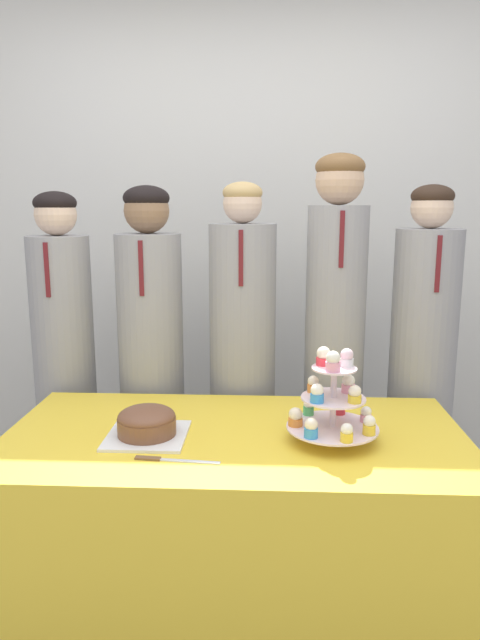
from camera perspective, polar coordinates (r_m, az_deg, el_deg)
name	(u,v)px	position (r m, az deg, el deg)	size (l,w,h in m)	color
wall_back	(249,226)	(3.14, 0.88, 9.37)	(9.00, 0.06, 2.70)	silver
table	(235,529)	(2.11, -0.50, -20.14)	(1.55, 0.78, 0.71)	yellow
round_cake	(147,423)	(1.93, -9.31, -10.11)	(0.26, 0.26, 0.10)	white
cake_knife	(163,460)	(1.77, -7.71, -13.67)	(0.26, 0.04, 0.01)	silver
cupcake_stand	(333,401)	(1.86, 9.24, -8.00)	(0.30, 0.30, 0.31)	silver
student_0	(65,374)	(2.63, -17.06, -5.19)	(0.26, 0.27, 1.52)	#939399
student_1	(152,373)	(2.52, -8.82, -5.24)	(0.28, 0.28, 1.54)	#939399
student_2	(242,375)	(2.48, 0.20, -5.56)	(0.28, 0.29, 1.55)	#939399
student_3	(334,357)	(2.47, 9.37, -3.62)	(0.25, 0.26, 1.66)	#939399
student_4	(421,378)	(2.56, 17.65, -5.55)	(0.27, 0.28, 1.54)	#939399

